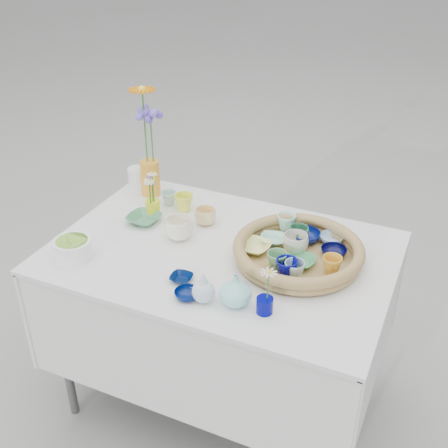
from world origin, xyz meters
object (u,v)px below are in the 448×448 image
at_px(wicker_tray, 298,252).
at_px(tall_vase_yellow, 150,178).
at_px(display_table, 222,395).
at_px(bud_vase_seafoam, 236,290).

relative_size(wicker_tray, tall_vase_yellow, 3.01).
bearing_deg(display_table, wicker_tray, 10.12).
bearing_deg(tall_vase_yellow, wicker_tray, -17.87).
relative_size(display_table, tall_vase_yellow, 8.01).
bearing_deg(tall_vase_yellow, display_table, -31.62).
relative_size(wicker_tray, bud_vase_seafoam, 4.28).
relative_size(display_table, wicker_tray, 2.66).
distance_m(wicker_tray, tall_vase_yellow, 0.80).
bearing_deg(wicker_tray, bud_vase_seafoam, -108.93).
distance_m(wicker_tray, bud_vase_seafoam, 0.34).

